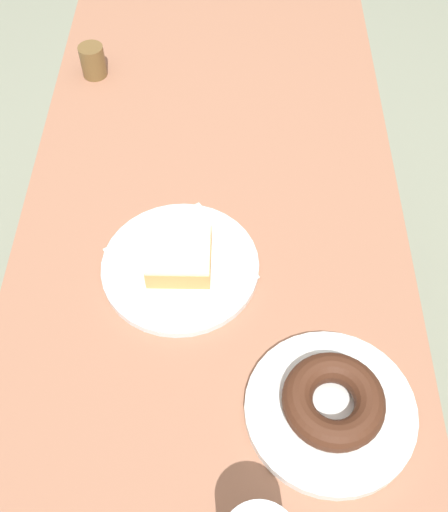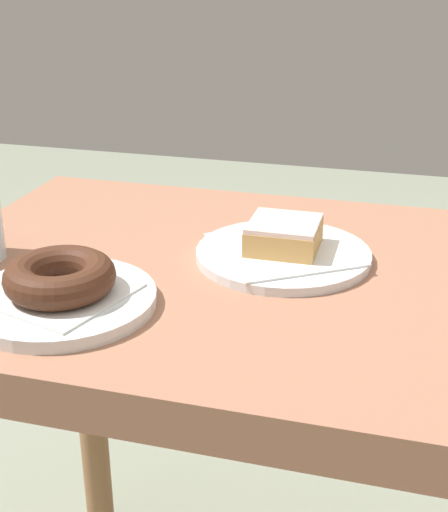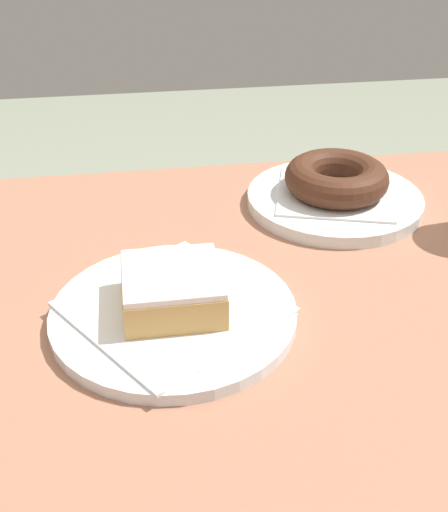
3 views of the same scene
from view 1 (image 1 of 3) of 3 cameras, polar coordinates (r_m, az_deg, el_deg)
name	(u,v)px [view 1 (image 1 of 3)]	position (r m, az deg, el deg)	size (l,w,h in m)	color
ground_plane	(217,388)	(1.63, -0.67, -12.05)	(6.00, 6.00, 0.00)	gray
table	(213,235)	(1.07, -0.99, 1.91)	(1.20, 0.61, 0.74)	#A16B51
plate_chocolate_ring	(330,410)	(0.82, 9.71, -13.78)	(0.22, 0.22, 0.02)	white
napkin_chocolate_ring	(331,407)	(0.81, 9.81, -13.53)	(0.14, 0.14, 0.00)	white
donut_chocolate_ring	(333,401)	(0.79, 10.02, -12.96)	(0.13, 0.13, 0.04)	#462516
plate_glazed_square	(180,266)	(0.92, -4.03, -0.95)	(0.23, 0.23, 0.01)	white
napkin_glazed_square	(180,263)	(0.91, -4.06, -0.68)	(0.17, 0.17, 0.00)	white
donut_glazed_square	(179,255)	(0.90, -4.13, 0.08)	(0.09, 0.09, 0.04)	tan
sugar_jar	(93,61)	(1.24, -11.95, 17.11)	(0.05, 0.05, 0.06)	brown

